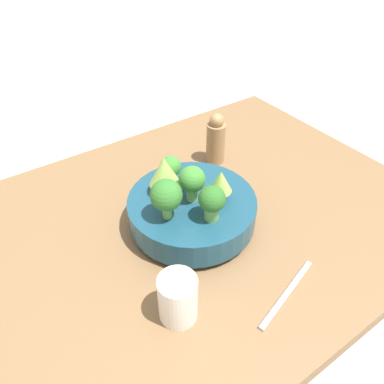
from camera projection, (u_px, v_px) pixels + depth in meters
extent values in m
plane|color=#ADA89E|center=(192.00, 230.00, 0.88)|extent=(6.00, 6.00, 0.00)
cube|color=brown|center=(192.00, 224.00, 0.87)|extent=(1.10, 0.79, 0.04)
cylinder|color=navy|center=(192.00, 221.00, 0.84)|extent=(0.12, 0.12, 0.01)
cylinder|color=navy|center=(192.00, 209.00, 0.81)|extent=(0.28, 0.28, 0.06)
cylinder|color=#609347|center=(211.00, 212.00, 0.74)|extent=(0.03, 0.03, 0.03)
sphere|color=#286023|center=(212.00, 199.00, 0.72)|extent=(0.05, 0.05, 0.05)
cylinder|color=#7AB256|center=(171.00, 177.00, 0.84)|extent=(0.02, 0.02, 0.02)
sphere|color=#387A2D|center=(171.00, 166.00, 0.82)|extent=(0.05, 0.05, 0.05)
cylinder|color=#6BA34C|center=(192.00, 193.00, 0.78)|extent=(0.02, 0.02, 0.03)
sphere|color=#387A2D|center=(192.00, 179.00, 0.76)|extent=(0.06, 0.06, 0.06)
cylinder|color=#7AB256|center=(165.00, 188.00, 0.81)|extent=(0.03, 0.03, 0.02)
cone|color=#93B751|center=(164.00, 171.00, 0.78)|extent=(0.07, 0.07, 0.07)
cylinder|color=#6BA34C|center=(167.00, 210.00, 0.74)|extent=(0.02, 0.02, 0.03)
sphere|color=#2D6B28|center=(166.00, 195.00, 0.72)|extent=(0.06, 0.06, 0.06)
cylinder|color=#609347|center=(220.00, 195.00, 0.79)|extent=(0.02, 0.02, 0.03)
cone|color=#84AD47|center=(221.00, 181.00, 0.76)|extent=(0.05, 0.05, 0.05)
cylinder|color=silver|center=(178.00, 298.00, 0.64)|extent=(0.07, 0.07, 0.09)
cylinder|color=#997047|center=(216.00, 143.00, 1.00)|extent=(0.05, 0.05, 0.11)
sphere|color=#997047|center=(217.00, 121.00, 0.96)|extent=(0.04, 0.04, 0.04)
cube|color=#B2B2B7|center=(287.00, 293.00, 0.70)|extent=(0.18, 0.06, 0.01)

